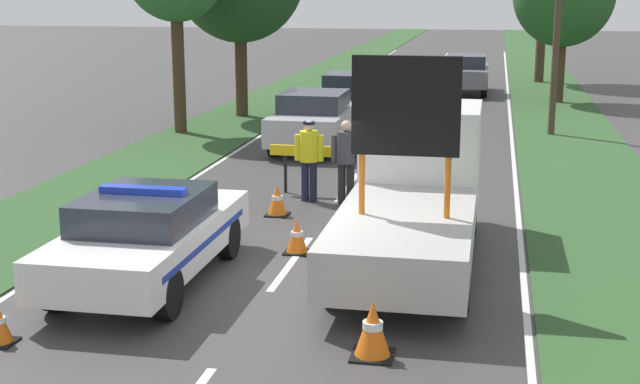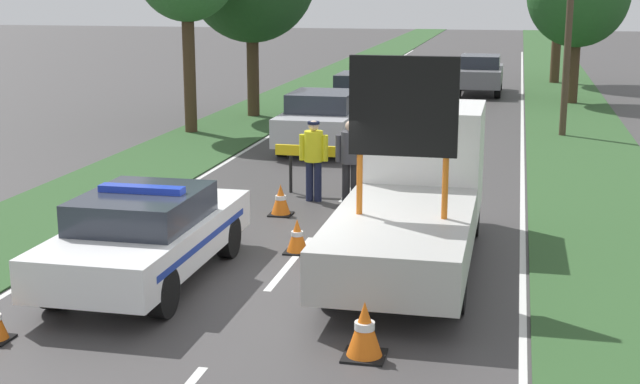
# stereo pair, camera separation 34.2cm
# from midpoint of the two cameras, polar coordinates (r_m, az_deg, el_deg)

# --- Properties ---
(ground_plane) EXTENTS (160.00, 160.00, 0.00)m
(ground_plane) POSITION_cam_midpoint_polar(r_m,az_deg,el_deg) (13.44, -2.38, -6.02)
(ground_plane) COLOR #3D3A3A
(lane_markings) EXTENTS (7.47, 67.14, 0.01)m
(lane_markings) POSITION_cam_midpoint_polar(r_m,az_deg,el_deg) (28.87, 5.81, 4.28)
(lane_markings) COLOR silver
(lane_markings) RESTS_ON ground
(grass_verge_left) EXTENTS (3.08, 120.00, 0.03)m
(grass_verge_left) POSITION_cam_midpoint_polar(r_m,az_deg,el_deg) (33.68, -2.46, 5.62)
(grass_verge_left) COLOR #2D5128
(grass_verge_left) RESTS_ON ground
(grass_verge_right) EXTENTS (3.08, 120.00, 0.03)m
(grass_verge_right) POSITION_cam_midpoint_polar(r_m,az_deg,el_deg) (32.63, 16.01, 4.88)
(grass_verge_right) COLOR #2D5128
(grass_verge_right) RESTS_ON ground
(police_car) EXTENTS (1.86, 4.63, 1.51)m
(police_car) POSITION_cam_midpoint_polar(r_m,az_deg,el_deg) (13.65, -10.31, -2.64)
(police_car) COLOR white
(police_car) RESTS_ON ground
(work_truck) EXTENTS (2.02, 6.28, 3.43)m
(work_truck) POSITION_cam_midpoint_polar(r_m,az_deg,el_deg) (14.78, 6.76, 0.12)
(work_truck) COLOR white
(work_truck) RESTS_ON ground
(road_barrier) EXTENTS (3.33, 0.08, 1.05)m
(road_barrier) POSITION_cam_midpoint_polar(r_m,az_deg,el_deg) (18.93, 2.53, 2.36)
(road_barrier) COLOR black
(road_barrier) RESTS_ON ground
(police_officer) EXTENTS (0.61, 0.39, 1.70)m
(police_officer) POSITION_cam_midpoint_polar(r_m,az_deg,el_deg) (18.39, 0.12, 2.48)
(police_officer) COLOR #191E38
(police_officer) RESTS_ON ground
(pedestrian_civilian) EXTENTS (0.62, 0.40, 1.74)m
(pedestrian_civilian) POSITION_cam_midpoint_polar(r_m,az_deg,el_deg) (18.11, 2.51, 2.34)
(pedestrian_civilian) COLOR #232326
(pedestrian_civilian) RESTS_ON ground
(traffic_cone_near_police) EXTENTS (0.42, 0.42, 0.58)m
(traffic_cone_near_police) POSITION_cam_midpoint_polar(r_m,az_deg,el_deg) (14.96, -0.81, -2.85)
(traffic_cone_near_police) COLOR black
(traffic_cone_near_police) RESTS_ON ground
(traffic_cone_centre_front) EXTENTS (0.44, 0.44, 0.61)m
(traffic_cone_centre_front) POSITION_cam_midpoint_polar(r_m,az_deg,el_deg) (17.41, -1.97, -0.51)
(traffic_cone_centre_front) COLOR black
(traffic_cone_centre_front) RESTS_ON ground
(traffic_cone_behind_barrier) EXTENTS (0.52, 0.52, 0.71)m
(traffic_cone_behind_barrier) POSITION_cam_midpoint_polar(r_m,az_deg,el_deg) (10.87, 3.78, -8.79)
(traffic_cone_behind_barrier) COLOR black
(traffic_cone_behind_barrier) RESTS_ON ground
(queued_car_sedan_silver) EXTENTS (1.91, 4.27, 1.58)m
(queued_car_sedan_silver) POSITION_cam_midpoint_polar(r_m,az_deg,el_deg) (24.47, 0.63, 4.66)
(queued_car_sedan_silver) COLOR #B2B2B7
(queued_car_sedan_silver) RESTS_ON ground
(queued_car_hatch_blue) EXTENTS (1.92, 4.32, 1.43)m
(queued_car_hatch_blue) POSITION_cam_midpoint_polar(r_m,az_deg,el_deg) (31.14, 3.09, 6.36)
(queued_car_hatch_blue) COLOR navy
(queued_car_hatch_blue) RESTS_ON ground
(queued_car_suv_grey) EXTENTS (1.80, 4.27, 1.60)m
(queued_car_suv_grey) POSITION_cam_midpoint_polar(r_m,az_deg,el_deg) (37.66, 10.45, 7.47)
(queued_car_suv_grey) COLOR slate
(queued_car_suv_grey) RESTS_ON ground
(utility_pole) EXTENTS (1.20, 0.20, 6.04)m
(utility_pole) POSITION_cam_midpoint_polar(r_m,az_deg,el_deg) (27.34, 15.98, 9.96)
(utility_pole) COLOR #473828
(utility_pole) RESTS_ON ground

